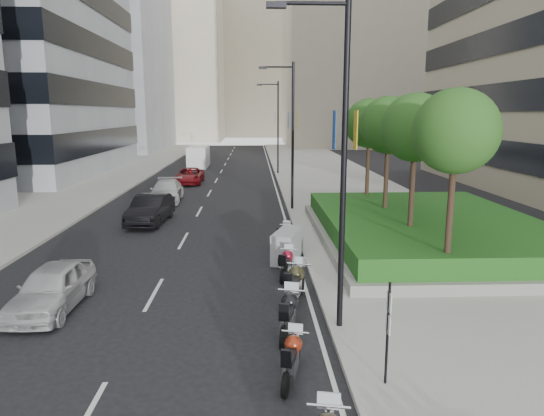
{
  "coord_description": "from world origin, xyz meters",
  "views": [
    {
      "loc": [
        1.92,
        -11.69,
        6.04
      ],
      "look_at": [
        2.69,
        8.79,
        2.0
      ],
      "focal_mm": 32.0,
      "sensor_mm": 36.0,
      "label": 1
    }
  ],
  "objects_px": {
    "lamp_post_1": "(290,129)",
    "motorcycle_6": "(284,236)",
    "lamp_post_0": "(338,151)",
    "car_a": "(52,288)",
    "motorcycle_1": "(292,358)",
    "car_c": "(166,191)",
    "lamp_post_2": "(276,123)",
    "motorcycle_3": "(295,285)",
    "parking_sign": "(388,328)",
    "motorcycle_5": "(287,246)",
    "car_d": "(189,176)",
    "motorcycle_4": "(286,264)",
    "car_b": "(150,209)",
    "delivery_van": "(198,157)",
    "motorcycle_2": "(288,314)"
  },
  "relations": [
    {
      "from": "car_a",
      "to": "lamp_post_2",
      "type": "bearing_deg",
      "value": 76.52
    },
    {
      "from": "lamp_post_2",
      "to": "car_b",
      "type": "height_order",
      "value": "lamp_post_2"
    },
    {
      "from": "motorcycle_6",
      "to": "car_b",
      "type": "relative_size",
      "value": 0.39
    },
    {
      "from": "motorcycle_6",
      "to": "motorcycle_4",
      "type": "bearing_deg",
      "value": -162.61
    },
    {
      "from": "car_b",
      "to": "lamp_post_1",
      "type": "bearing_deg",
      "value": 25.6
    },
    {
      "from": "motorcycle_1",
      "to": "motorcycle_4",
      "type": "xyz_separation_m",
      "value": [
        0.35,
        7.04,
        0.0
      ]
    },
    {
      "from": "motorcycle_4",
      "to": "car_b",
      "type": "bearing_deg",
      "value": 51.55
    },
    {
      "from": "lamp_post_0",
      "to": "car_a",
      "type": "distance_m",
      "value": 9.74
    },
    {
      "from": "lamp_post_0",
      "to": "car_a",
      "type": "bearing_deg",
      "value": 167.84
    },
    {
      "from": "lamp_post_1",
      "to": "motorcycle_2",
      "type": "bearing_deg",
      "value": -94.32
    },
    {
      "from": "motorcycle_5",
      "to": "motorcycle_6",
      "type": "relative_size",
      "value": 1.21
    },
    {
      "from": "delivery_van",
      "to": "lamp_post_2",
      "type": "bearing_deg",
      "value": -40.75
    },
    {
      "from": "lamp_post_2",
      "to": "motorcycle_6",
      "type": "height_order",
      "value": "lamp_post_2"
    },
    {
      "from": "parking_sign",
      "to": "car_d",
      "type": "xyz_separation_m",
      "value": [
        -8.48,
        32.25,
        -0.79
      ]
    },
    {
      "from": "car_a",
      "to": "car_c",
      "type": "height_order",
      "value": "car_c"
    },
    {
      "from": "car_b",
      "to": "motorcycle_4",
      "type": "bearing_deg",
      "value": -49.15
    },
    {
      "from": "car_a",
      "to": "parking_sign",
      "type": "bearing_deg",
      "value": -26.86
    },
    {
      "from": "motorcycle_3",
      "to": "car_b",
      "type": "relative_size",
      "value": 0.48
    },
    {
      "from": "motorcycle_4",
      "to": "motorcycle_5",
      "type": "relative_size",
      "value": 0.84
    },
    {
      "from": "motorcycle_5",
      "to": "lamp_post_1",
      "type": "bearing_deg",
      "value": 14.09
    },
    {
      "from": "motorcycle_6",
      "to": "car_b",
      "type": "height_order",
      "value": "car_b"
    },
    {
      "from": "motorcycle_5",
      "to": "car_b",
      "type": "height_order",
      "value": "car_b"
    },
    {
      "from": "motorcycle_4",
      "to": "car_b",
      "type": "height_order",
      "value": "car_b"
    },
    {
      "from": "motorcycle_4",
      "to": "delivery_van",
      "type": "xyz_separation_m",
      "value": [
        -7.45,
        37.69,
        0.56
      ]
    },
    {
      "from": "lamp_post_2",
      "to": "motorcycle_5",
      "type": "bearing_deg",
      "value": -91.75
    },
    {
      "from": "motorcycle_1",
      "to": "car_a",
      "type": "height_order",
      "value": "car_a"
    },
    {
      "from": "motorcycle_3",
      "to": "delivery_van",
      "type": "height_order",
      "value": "delivery_van"
    },
    {
      "from": "motorcycle_3",
      "to": "lamp_post_0",
      "type": "bearing_deg",
      "value": -135.87
    },
    {
      "from": "lamp_post_1",
      "to": "parking_sign",
      "type": "height_order",
      "value": "lamp_post_1"
    },
    {
      "from": "parking_sign",
      "to": "car_b",
      "type": "height_order",
      "value": "parking_sign"
    },
    {
      "from": "motorcycle_1",
      "to": "car_c",
      "type": "height_order",
      "value": "car_c"
    },
    {
      "from": "car_d",
      "to": "car_a",
      "type": "bearing_deg",
      "value": -91.48
    },
    {
      "from": "motorcycle_3",
      "to": "car_d",
      "type": "bearing_deg",
      "value": 33.01
    },
    {
      "from": "parking_sign",
      "to": "car_d",
      "type": "bearing_deg",
      "value": 104.73
    },
    {
      "from": "lamp_post_0",
      "to": "delivery_van",
      "type": "height_order",
      "value": "lamp_post_0"
    },
    {
      "from": "motorcycle_1",
      "to": "delivery_van",
      "type": "xyz_separation_m",
      "value": [
        -7.09,
        44.74,
        0.56
      ]
    },
    {
      "from": "parking_sign",
      "to": "car_c",
      "type": "relative_size",
      "value": 0.5
    },
    {
      "from": "motorcycle_1",
      "to": "motorcycle_3",
      "type": "bearing_deg",
      "value": 9.31
    },
    {
      "from": "lamp_post_0",
      "to": "lamp_post_2",
      "type": "xyz_separation_m",
      "value": [
        0.0,
        35.0,
        0.0
      ]
    },
    {
      "from": "delivery_van",
      "to": "motorcycle_3",
      "type": "bearing_deg",
      "value": -79.63
    },
    {
      "from": "lamp_post_1",
      "to": "motorcycle_5",
      "type": "bearing_deg",
      "value": -94.76
    },
    {
      "from": "lamp_post_1",
      "to": "motorcycle_6",
      "type": "xyz_separation_m",
      "value": [
        -0.88,
        -8.35,
        -4.55
      ]
    },
    {
      "from": "lamp_post_2",
      "to": "car_a",
      "type": "relative_size",
      "value": 2.17
    },
    {
      "from": "lamp_post_2",
      "to": "motorcycle_6",
      "type": "relative_size",
      "value": 4.79
    },
    {
      "from": "lamp_post_0",
      "to": "motorcycle_1",
      "type": "bearing_deg",
      "value": -119.14
    },
    {
      "from": "motorcycle_2",
      "to": "motorcycle_4",
      "type": "distance_m",
      "value": 4.8
    },
    {
      "from": "lamp_post_2",
      "to": "motorcycle_3",
      "type": "distance_m",
      "value": 33.31
    },
    {
      "from": "motorcycle_1",
      "to": "car_a",
      "type": "xyz_separation_m",
      "value": [
        -7.13,
        4.33,
        0.19
      ]
    },
    {
      "from": "lamp_post_1",
      "to": "motorcycle_1",
      "type": "height_order",
      "value": "lamp_post_1"
    },
    {
      "from": "motorcycle_3",
      "to": "car_a",
      "type": "relative_size",
      "value": 0.55
    }
  ]
}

